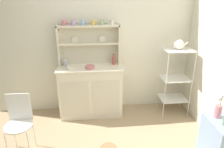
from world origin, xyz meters
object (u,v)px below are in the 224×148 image
at_px(jam_bottle, 113,60).
at_px(utensil_jar, 65,63).
at_px(cup_rose_0, 64,23).
at_px(porcelain_teapot, 179,45).
at_px(bakers_rack, 176,75).
at_px(hutch_cabinet, 91,90).
at_px(hutch_shelf_unit, 89,42).
at_px(bowl_mixing_large, 70,68).
at_px(wire_chair, 19,119).
at_px(side_shelf_blue, 218,140).
at_px(flower_vase, 218,110).

xyz_separation_m(jam_bottle, utensil_jar, (-0.82, -0.01, -0.02)).
height_order(cup_rose_0, porcelain_teapot, cup_rose_0).
xyz_separation_m(bakers_rack, jam_bottle, (-1.07, 0.18, 0.25)).
bearing_deg(utensil_jar, hutch_cabinet, -10.75).
xyz_separation_m(hutch_shelf_unit, bakers_rack, (1.47, -0.26, -0.57)).
bearing_deg(bowl_mixing_large, hutch_shelf_unit, 36.41).
xyz_separation_m(wire_chair, porcelain_teapot, (2.42, 0.77, 0.76)).
relative_size(cup_rose_0, porcelain_teapot, 0.34).
bearing_deg(porcelain_teapot, bowl_mixing_large, 179.20).
bearing_deg(cup_rose_0, wire_chair, -119.80).
height_order(bakers_rack, utensil_jar, bakers_rack).
bearing_deg(utensil_jar, wire_chair, -119.72).
relative_size(cup_rose_0, bowl_mixing_large, 0.70).
bearing_deg(side_shelf_blue, jam_bottle, 132.32).
bearing_deg(flower_vase, wire_chair, 173.85).
distance_m(hutch_shelf_unit, bakers_rack, 1.60).
relative_size(side_shelf_blue, cup_rose_0, 6.57).
bearing_deg(bakers_rack, flower_vase, -81.22).
xyz_separation_m(hutch_cabinet, side_shelf_blue, (1.64, -1.26, -0.18)).
relative_size(jam_bottle, flower_vase, 0.57).
height_order(hutch_cabinet, utensil_jar, utensil_jar).
bearing_deg(jam_bottle, bowl_mixing_large, -167.65).
relative_size(wire_chair, utensil_jar, 3.46).
height_order(hutch_shelf_unit, utensil_jar, hutch_shelf_unit).
height_order(hutch_cabinet, hutch_shelf_unit, hutch_shelf_unit).
bearing_deg(side_shelf_blue, flower_vase, 90.17).
xyz_separation_m(hutch_cabinet, porcelain_teapot, (1.47, -0.10, 0.81)).
relative_size(bowl_mixing_large, utensil_jar, 0.50).
xyz_separation_m(jam_bottle, porcelain_teapot, (1.06, -0.18, 0.29)).
xyz_separation_m(bakers_rack, wire_chair, (-2.42, -0.77, -0.21)).
height_order(porcelain_teapot, flower_vase, porcelain_teapot).
bearing_deg(wire_chair, flower_vase, -16.76).
bearing_deg(flower_vase, porcelain_teapot, 98.87).
bearing_deg(bakers_rack, bowl_mixing_large, 179.20).
bearing_deg(wire_chair, jam_bottle, 24.50).
xyz_separation_m(wire_chair, utensil_jar, (0.54, 0.94, 0.45)).
xyz_separation_m(side_shelf_blue, jam_bottle, (-1.23, 1.35, 0.70)).
bearing_deg(jam_bottle, hutch_shelf_unit, 169.22).
xyz_separation_m(hutch_shelf_unit, jam_bottle, (0.41, -0.08, -0.32)).
xyz_separation_m(hutch_cabinet, flower_vase, (1.63, -1.14, 0.20)).
relative_size(hutch_shelf_unit, bowl_mixing_large, 8.42).
height_order(bakers_rack, jam_bottle, bakers_rack).
bearing_deg(hutch_shelf_unit, bowl_mixing_large, -143.59).
distance_m(hutch_cabinet, wire_chair, 1.28).
distance_m(bakers_rack, flower_vase, 1.06).
bearing_deg(side_shelf_blue, wire_chair, 171.26).
distance_m(side_shelf_blue, flower_vase, 0.40).
height_order(hutch_shelf_unit, wire_chair, hutch_shelf_unit).
xyz_separation_m(hutch_cabinet, wire_chair, (-0.95, -0.87, 0.05)).
height_order(hutch_cabinet, flower_vase, hutch_cabinet).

